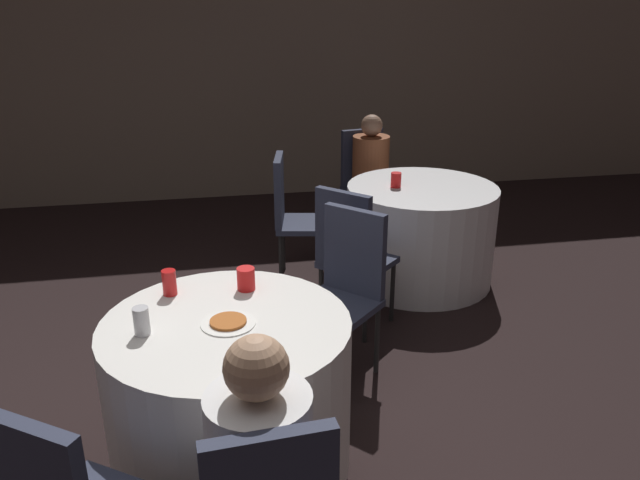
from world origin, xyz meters
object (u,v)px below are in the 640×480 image
object	(u,v)px
table_near	(230,395)
pizza_plate_near	(228,322)
chair_near_northeast	(346,280)
chair_far_north	(365,175)
table_far	(420,234)
chair_far_southwest	(350,249)
chair_far_west	(291,208)
soda_can_silver	(141,321)
person_floral_shirt	(374,182)
soda_can_red	(169,283)

from	to	relation	value
table_near	pizza_plate_near	world-z (taller)	pizza_plate_near
chair_near_northeast	chair_far_north	xyz separation A→B (m)	(0.64, 2.07, 0.00)
table_far	pizza_plate_near	bearing A→B (deg)	-129.90
pizza_plate_near	chair_near_northeast	bearing A→B (deg)	45.40
table_far	chair_far_north	size ratio (longest dim) A/B	1.15
chair_far_southwest	table_far	bearing A→B (deg)	90.00
table_near	pizza_plate_near	size ratio (longest dim) A/B	4.62
chair_far_west	pizza_plate_near	distance (m)	2.06
table_near	soda_can_silver	bearing A→B (deg)	-173.65
chair_far_north	chair_near_northeast	bearing A→B (deg)	61.83
table_near	person_floral_shirt	xyz separation A→B (m)	(1.37, 2.57, 0.19)
table_near	chair_near_northeast	world-z (taller)	chair_near_northeast
table_far	chair_far_west	xyz separation A→B (m)	(-0.96, 0.18, 0.20)
chair_far_north	soda_can_red	world-z (taller)	chair_far_north
table_far	soda_can_silver	distance (m)	2.64
table_far	chair_far_west	size ratio (longest dim) A/B	1.15
table_far	soda_can_red	world-z (taller)	soda_can_red
table_far	person_floral_shirt	xyz separation A→B (m)	(-0.15, 0.78, 0.19)
chair_far_west	chair_far_north	world-z (taller)	same
soda_can_red	soda_can_silver	bearing A→B (deg)	-105.50
person_floral_shirt	pizza_plate_near	xyz separation A→B (m)	(-1.35, -2.58, 0.19)
pizza_plate_near	table_far	bearing A→B (deg)	50.10
table_near	chair_far_southwest	xyz separation A→B (m)	(0.81, 1.11, 0.20)
soda_can_silver	person_floral_shirt	bearing A→B (deg)	56.77
table_near	soda_can_red	distance (m)	0.59
pizza_plate_near	chair_far_north	bearing A→B (deg)	64.38
chair_far_north	pizza_plate_near	world-z (taller)	chair_far_north
pizza_plate_near	chair_far_southwest	bearing A→B (deg)	54.65
chair_far_southwest	table_near	bearing A→B (deg)	-79.67
table_far	soda_can_red	size ratio (longest dim) A/B	9.08
chair_far_southwest	person_floral_shirt	bearing A→B (deg)	115.50
person_floral_shirt	chair_near_northeast	bearing A→B (deg)	59.44
table_far	pizza_plate_near	size ratio (longest dim) A/B	4.70
person_floral_shirt	table_far	bearing A→B (deg)	90.00
table_near	soda_can_red	bearing A→B (deg)	127.00
chair_near_northeast	chair_far_west	distance (m)	1.30
person_floral_shirt	soda_can_silver	size ratio (longest dim) A/B	9.20
chair_near_northeast	chair_far_southwest	bearing A→B (deg)	-59.98
chair_far_southwest	person_floral_shirt	xyz separation A→B (m)	(0.55, 1.45, -0.01)
chair_near_northeast	person_floral_shirt	bearing A→B (deg)	-64.04
chair_far_west	person_floral_shirt	bearing A→B (deg)	137.37
chair_far_southwest	person_floral_shirt	world-z (taller)	person_floral_shirt
table_far	chair_far_north	bearing A→B (deg)	100.87
chair_far_west	chair_far_north	size ratio (longest dim) A/B	1.00
table_near	person_floral_shirt	bearing A→B (deg)	61.98
chair_far_west	pizza_plate_near	xyz separation A→B (m)	(-0.55, -1.98, 0.18)
chair_near_northeast	pizza_plate_near	xyz separation A→B (m)	(-0.68, -0.69, 0.18)
soda_can_silver	chair_far_north	bearing A→B (deg)	58.95
pizza_plate_near	soda_can_silver	world-z (taller)	soda_can_silver
chair_far_west	soda_can_silver	xyz separation A→B (m)	(-0.90, -2.00, 0.23)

